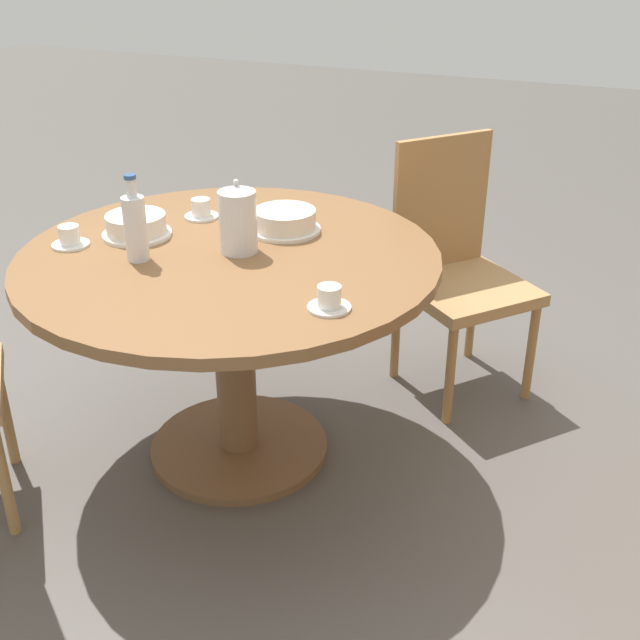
{
  "coord_description": "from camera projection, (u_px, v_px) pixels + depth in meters",
  "views": [
    {
      "loc": [
        1.96,
        1.11,
        1.65
      ],
      "look_at": [
        0.0,
        0.3,
        0.56
      ],
      "focal_mm": 45.0,
      "sensor_mm": 36.0,
      "label": 1
    }
  ],
  "objects": [
    {
      "name": "cup_a",
      "position": [
        329.0,
        300.0,
        2.06
      ],
      "size": [
        0.11,
        0.11,
        0.06
      ],
      "color": "silver",
      "rests_on": "dining_table"
    },
    {
      "name": "cake_main",
      "position": [
        285.0,
        221.0,
        2.55
      ],
      "size": [
        0.23,
        0.23,
        0.07
      ],
      "color": "white",
      "rests_on": "dining_table"
    },
    {
      "name": "water_bottle",
      "position": [
        135.0,
        226.0,
        2.32
      ],
      "size": [
        0.07,
        0.07,
        0.26
      ],
      "color": "silver",
      "rests_on": "dining_table"
    },
    {
      "name": "coffee_pot",
      "position": [
        238.0,
        219.0,
        2.37
      ],
      "size": [
        0.11,
        0.11,
        0.23
      ],
      "color": "silver",
      "rests_on": "dining_table"
    },
    {
      "name": "chair_b",
      "position": [
        457.0,
        266.0,
        2.94
      ],
      "size": [
        0.59,
        0.59,
        0.93
      ],
      "rotation": [
        0.0,
        0.0,
        8.72
      ],
      "color": "#A87A47",
      "rests_on": "ground_plane"
    },
    {
      "name": "dining_table",
      "position": [
        231.0,
        300.0,
        2.48
      ],
      "size": [
        1.28,
        1.28,
        0.73
      ],
      "color": "brown",
      "rests_on": "ground_plane"
    },
    {
      "name": "cup_c",
      "position": [
        201.0,
        210.0,
        2.67
      ],
      "size": [
        0.11,
        0.11,
        0.06
      ],
      "color": "silver",
      "rests_on": "dining_table"
    },
    {
      "name": "cup_b",
      "position": [
        70.0,
        238.0,
        2.45
      ],
      "size": [
        0.11,
        0.11,
        0.06
      ],
      "color": "silver",
      "rests_on": "dining_table"
    },
    {
      "name": "ground_plane",
      "position": [
        240.0,
        449.0,
        2.74
      ],
      "size": [
        14.0,
        14.0,
        0.0
      ],
      "primitive_type": "plane",
      "color": "#56514C"
    },
    {
      "name": "cake_second",
      "position": [
        136.0,
        226.0,
        2.52
      ],
      "size": [
        0.22,
        0.22,
        0.07
      ],
      "color": "white",
      "rests_on": "dining_table"
    }
  ]
}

